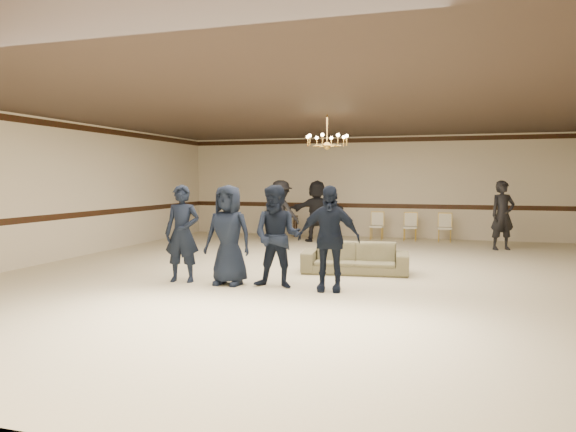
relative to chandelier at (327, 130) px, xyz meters
name	(u,v)px	position (x,y,z in m)	size (l,w,h in m)	color
room	(315,192)	(0.00, -1.00, -1.28)	(12.01, 14.01, 3.21)	beige
chair_rail	(369,206)	(0.00, 5.99, -1.88)	(12.00, 0.02, 0.14)	black
crown_molding	(370,140)	(0.00, 5.99, 0.21)	(12.00, 0.02, 0.14)	black
chandelier	(327,130)	(0.00, 0.00, 0.00)	(0.94, 0.94, 0.89)	#BB8E3C
boy_a	(182,233)	(-2.09, -2.47, -2.00)	(0.64, 0.42, 1.76)	black
boy_b	(228,235)	(-1.19, -2.47, -2.00)	(0.86, 0.56, 1.76)	black
boy_c	(277,237)	(-0.29, -2.47, -2.00)	(0.85, 0.66, 1.76)	black
boy_d	(329,238)	(0.61, -2.47, -2.00)	(1.03, 0.43, 1.76)	black
settee	(355,258)	(0.74, -0.68, -2.57)	(2.07, 0.81, 0.60)	#6B6947
adult_left	(281,212)	(-2.19, 3.60, -1.97)	(1.17, 0.67, 1.82)	black
adult_mid	(317,211)	(-1.29, 4.30, -1.97)	(1.68, 0.54, 1.82)	black
adult_right	(503,215)	(3.81, 3.90, -1.97)	(0.66, 0.43, 1.82)	black
banquet_chair_left	(377,226)	(0.35, 5.28, -2.46)	(0.40, 0.40, 0.83)	beige
banquet_chair_mid	(410,227)	(1.35, 5.28, -2.46)	(0.40, 0.40, 0.83)	beige
banquet_chair_right	(445,228)	(2.35, 5.28, -2.46)	(0.40, 0.40, 0.83)	beige
console_table	(285,226)	(-2.65, 5.48, -2.54)	(0.79, 0.33, 0.66)	black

